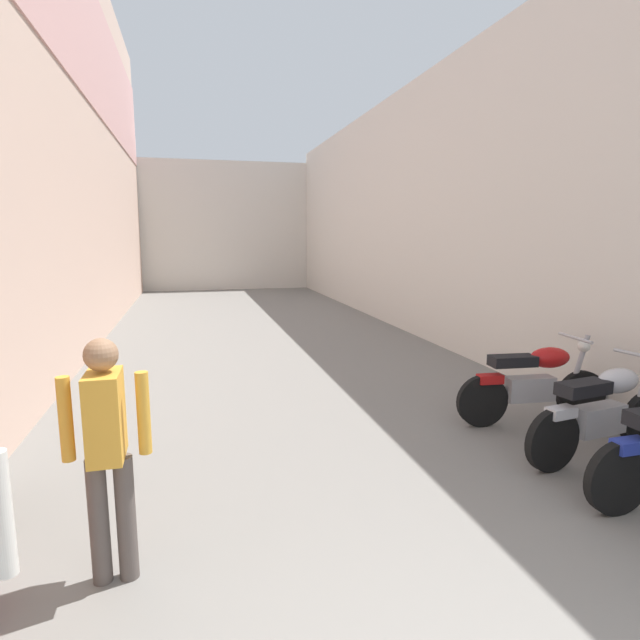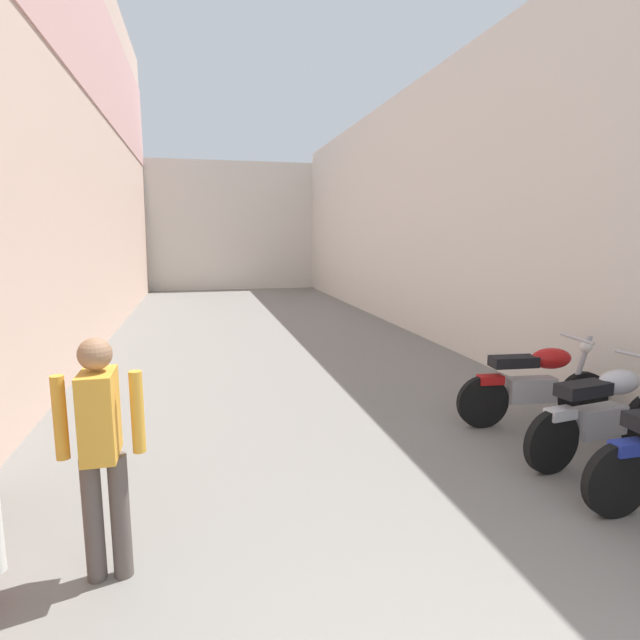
{
  "view_description": "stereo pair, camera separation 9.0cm",
  "coord_description": "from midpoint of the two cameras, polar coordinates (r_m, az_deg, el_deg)",
  "views": [
    {
      "loc": [
        -1.47,
        -0.6,
        2.17
      ],
      "look_at": [
        -0.03,
        5.08,
        1.2
      ],
      "focal_mm": 28.74,
      "sensor_mm": 36.0,
      "label": 1
    },
    {
      "loc": [
        -1.38,
        -0.62,
        2.17
      ],
      "look_at": [
        -0.03,
        5.08,
        1.2
      ],
      "focal_mm": 28.74,
      "sensor_mm": 36.0,
      "label": 2
    }
  ],
  "objects": [
    {
      "name": "ground_plane",
      "position": [
        9.19,
        -4.06,
        -4.28
      ],
      "size": [
        36.4,
        36.4,
        0.0
      ],
      "primitive_type": "plane",
      "color": "slate"
    },
    {
      "name": "building_left",
      "position": [
        11.18,
        -25.17,
        19.5
      ],
      "size": [
        0.45,
        20.4,
        8.5
      ],
      "color": "beige",
      "rests_on": "ground"
    },
    {
      "name": "building_right",
      "position": [
        11.89,
        11.28,
        11.84
      ],
      "size": [
        0.45,
        20.4,
        5.43
      ],
      "color": "beige",
      "rests_on": "ground"
    },
    {
      "name": "building_far_end",
      "position": [
        22.07,
        -9.81,
        10.21
      ],
      "size": [
        9.56,
        2.0,
        5.08
      ],
      "primitive_type": "cube",
      "color": "beige",
      "rests_on": "ground"
    },
    {
      "name": "motorcycle_third",
      "position": [
        5.69,
        29.42,
        -8.92
      ],
      "size": [
        1.84,
        0.58,
        1.04
      ],
      "color": "black",
      "rests_on": "ground"
    },
    {
      "name": "motorcycle_fourth",
      "position": [
        6.43,
        23.25,
        -6.42
      ],
      "size": [
        1.85,
        0.58,
        1.04
      ],
      "color": "black",
      "rests_on": "ground"
    },
    {
      "name": "pedestrian_mid_alley",
      "position": [
        3.48,
        -22.47,
        -12.42
      ],
      "size": [
        0.52,
        0.34,
        1.57
      ],
      "color": "#564C47",
      "rests_on": "ground"
    }
  ]
}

